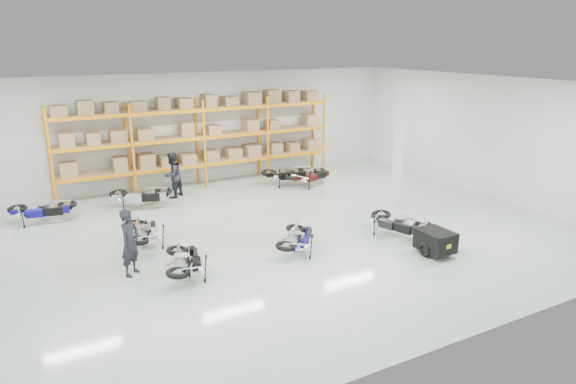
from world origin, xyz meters
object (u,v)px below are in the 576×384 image
moto_back_d (310,172)px  trailer (435,241)px  moto_back_b (140,192)px  moto_back_c (289,171)px  moto_touring_right (398,219)px  person_back (172,175)px  moto_blue_centre (298,235)px  moto_silver_left (145,228)px  moto_back_a (41,206)px  moto_black_far_left (185,257)px  person_left (130,243)px

moto_back_d → trailer: bearing=161.5°
trailer → moto_back_b: (-6.16, 8.15, 0.18)m
moto_back_b → trailer: bearing=-124.1°
moto_back_c → moto_back_b: bearing=105.1°
moto_touring_right → trailer: size_ratio=1.10×
person_back → moto_touring_right: bearing=86.4°
moto_blue_centre → moto_silver_left: (-3.64, 2.54, 0.02)m
moto_back_a → moto_back_c: bearing=-78.1°
moto_black_far_left → moto_touring_right: (6.48, -0.38, 0.04)m
moto_back_d → person_back: size_ratio=1.05×
moto_blue_centre → trailer: 3.81m
moto_blue_centre → moto_touring_right: moto_touring_right is taller
moto_blue_centre → trailer: size_ratio=1.01×
moto_blue_centre → moto_touring_right: (3.24, -0.40, 0.04)m
moto_blue_centre → moto_back_b: size_ratio=0.87×
moto_back_a → person_back: size_ratio=1.04×
moto_black_far_left → trailer: size_ratio=1.02×
moto_back_a → person_left: person_left is taller
moto_back_a → moto_silver_left: bearing=-134.6°
person_left → person_back: bearing=19.7°
moto_back_d → moto_back_a: bearing=73.7°
trailer → moto_back_b: bearing=126.6°
moto_back_c → person_left: bearing=140.0°
moto_silver_left → moto_back_a: (-2.48, 3.57, 0.03)m
moto_silver_left → trailer: size_ratio=1.04×
moto_back_b → person_left: 5.63m
trailer → moto_back_a: bearing=138.6°
trailer → moto_back_c: size_ratio=0.85×
moto_blue_centre → moto_silver_left: size_ratio=0.97×
moto_silver_left → moto_black_far_left: size_ratio=1.02×
moto_blue_centre → moto_back_d: bearing=-83.2°
trailer → moto_back_d: bearing=85.2°
moto_blue_centre → moto_back_c: (3.17, 6.30, 0.08)m
moto_touring_right → moto_back_b: bearing=117.3°
person_back → moto_back_c: bearing=136.6°
trailer → person_back: 10.03m
moto_blue_centre → trailer: (3.24, -2.00, -0.11)m
person_left → moto_black_far_left: bearing=-77.9°
moto_touring_right → moto_back_c: size_ratio=0.93×
moto_black_far_left → moto_back_b: moto_back_b is taller
moto_back_a → trailer: bearing=-120.2°
moto_touring_right → moto_blue_centre: bearing=157.1°
moto_back_a → moto_back_d: 9.95m
moto_silver_left → moto_touring_right: 7.48m
moto_back_c → moto_back_d: moto_back_c is taller
moto_black_far_left → moto_back_c: bearing=-119.3°
moto_blue_centre → moto_black_far_left: 3.24m
moto_touring_right → moto_black_far_left: bearing=160.8°
moto_back_a → moto_touring_right: bearing=-114.2°
moto_blue_centre → moto_back_d: 6.90m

